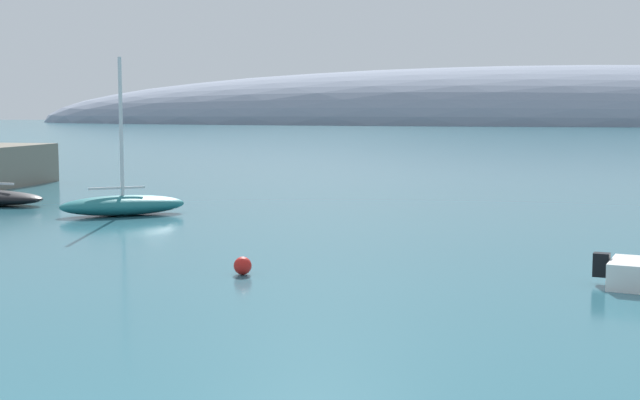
% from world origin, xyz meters
% --- Properties ---
extents(distant_ridge, '(330.44, 74.23, 33.91)m').
position_xyz_m(distant_ridge, '(20.70, 257.05, 0.00)').
color(distant_ridge, gray).
rests_on(distant_ridge, ground).
extents(sailboat_teal_mid_mooring, '(5.90, 4.91, 7.24)m').
position_xyz_m(sailboat_teal_mid_mooring, '(-10.43, 27.66, 0.52)').
color(sailboat_teal_mid_mooring, '#1E6B70').
rests_on(sailboat_teal_mid_mooring, water).
extents(mooring_buoy_red, '(0.54, 0.54, 0.54)m').
position_xyz_m(mooring_buoy_red, '(-0.68, 15.00, 0.27)').
color(mooring_buoy_red, red).
rests_on(mooring_buoy_red, water).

